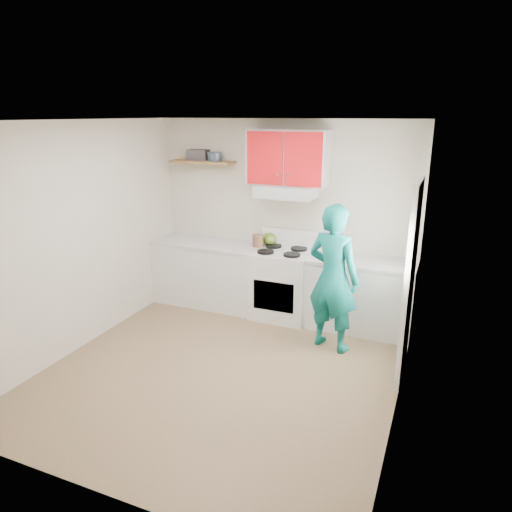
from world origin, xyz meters
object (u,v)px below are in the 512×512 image
at_px(kettle, 270,239).
at_px(person, 333,278).
at_px(crock, 258,242).
at_px(stove, 282,284).
at_px(tin, 215,157).

bearing_deg(kettle, person, -23.03).
bearing_deg(crock, person, -30.11).
relative_size(stove, kettle, 4.53).
bearing_deg(kettle, crock, -113.12).
height_order(tin, person, tin).
relative_size(tin, kettle, 0.96).
relative_size(kettle, crock, 1.11).
height_order(stove, tin, tin).
height_order(crock, person, person).
bearing_deg(crock, tin, 173.16).
distance_m(stove, crock, 0.66).
relative_size(tin, crock, 1.06).
bearing_deg(person, kettle, -21.52).
xyz_separation_m(crock, person, (1.22, -0.71, -0.13)).
distance_m(stove, kettle, 0.65).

